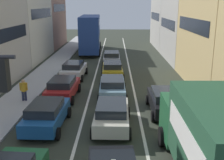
{
  "coord_description": "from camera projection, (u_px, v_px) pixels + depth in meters",
  "views": [
    {
      "loc": [
        0.23,
        -6.57,
        6.64
      ],
      "look_at": [
        0.0,
        12.0,
        1.6
      ],
      "focal_mm": 45.09,
      "sensor_mm": 36.0,
      "label": 1
    }
  ],
  "objects": [
    {
      "name": "sidewalk_left",
      "position": [
        45.0,
        73.0,
        27.44
      ],
      "size": [
        2.6,
        64.0,
        0.14
      ],
      "primitive_type": "cube",
      "color": "#AEAEAE",
      "rests_on": "ground"
    },
    {
      "name": "lane_stripe_left",
      "position": [
        96.0,
        74.0,
        27.4
      ],
      "size": [
        0.16,
        60.0,
        0.01
      ],
      "primitive_type": "cube",
      "color": "silver",
      "rests_on": "ground"
    },
    {
      "name": "lane_stripe_right",
      "position": [
        130.0,
        74.0,
        27.36
      ],
      "size": [
        0.16,
        60.0,
        0.01
      ],
      "primitive_type": "cube",
      "color": "silver",
      "rests_on": "ground"
    },
    {
      "name": "building_row_right",
      "position": [
        219.0,
        21.0,
        26.1
      ],
      "size": [
        7.2,
        43.9,
        12.95
      ],
      "rotation": [
        0.0,
        0.0,
        -1.57
      ],
      "color": "#B2ADA3",
      "rests_on": "ground"
    },
    {
      "name": "removalist_box_truck",
      "position": [
        210.0,
        137.0,
        10.22
      ],
      "size": [
        2.72,
        7.71,
        3.58
      ],
      "rotation": [
        0.0,
        0.0,
        1.57
      ],
      "color": "#1E5933",
      "rests_on": "ground"
    },
    {
      "name": "sedan_centre_lane_second",
      "position": [
        112.0,
        114.0,
        15.4
      ],
      "size": [
        2.14,
        4.34,
        1.49
      ],
      "rotation": [
        0.0,
        0.0,
        1.55
      ],
      "color": "beige",
      "rests_on": "ground"
    },
    {
      "name": "wagon_left_lane_second",
      "position": [
        46.0,
        114.0,
        15.41
      ],
      "size": [
        2.17,
        4.35,
        1.49
      ],
      "rotation": [
        0.0,
        0.0,
        1.54
      ],
      "color": "#194C8C",
      "rests_on": "ground"
    },
    {
      "name": "hatchback_centre_lane_third",
      "position": [
        112.0,
        87.0,
        20.5
      ],
      "size": [
        2.11,
        4.32,
        1.49
      ],
      "rotation": [
        0.0,
        0.0,
        1.58
      ],
      "color": "#759EB7",
      "rests_on": "ground"
    },
    {
      "name": "sedan_left_lane_third",
      "position": [
        63.0,
        88.0,
        20.29
      ],
      "size": [
        2.2,
        4.37,
        1.49
      ],
      "rotation": [
        0.0,
        0.0,
        1.53
      ],
      "color": "#A51E1E",
      "rests_on": "ground"
    },
    {
      "name": "coupe_centre_lane_fourth",
      "position": [
        112.0,
        69.0,
        26.01
      ],
      "size": [
        2.16,
        4.35,
        1.49
      ],
      "rotation": [
        0.0,
        0.0,
        1.6
      ],
      "color": "#B29319",
      "rests_on": "ground"
    },
    {
      "name": "sedan_left_lane_fourth",
      "position": [
        74.0,
        69.0,
        25.9
      ],
      "size": [
        2.22,
        4.38,
        1.49
      ],
      "rotation": [
        0.0,
        0.0,
        1.53
      ],
      "color": "silver",
      "rests_on": "ground"
    },
    {
      "name": "sedan_centre_lane_fifth",
      "position": [
        112.0,
        58.0,
        31.53
      ],
      "size": [
        2.1,
        4.32,
        1.49
      ],
      "rotation": [
        0.0,
        0.0,
        1.58
      ],
      "color": "gray",
      "rests_on": "ground"
    },
    {
      "name": "sedan_right_lane_behind_truck",
      "position": [
        165.0,
        101.0,
        17.57
      ],
      "size": [
        2.06,
        4.3,
        1.49
      ],
      "rotation": [
        0.0,
        0.0,
        1.57
      ],
      "color": "black",
      "rests_on": "ground"
    },
    {
      "name": "bus_mid_queue_primary",
      "position": [
        90.0,
        32.0,
        39.01
      ],
      "size": [
        3.13,
        10.59,
        5.06
      ],
      "rotation": [
        0.0,
        0.0,
        1.61
      ],
      "color": "navy",
      "rests_on": "ground"
    },
    {
      "name": "pedestrian_mid_sidewalk",
      "position": [
        24.0,
        89.0,
        19.35
      ],
      "size": [
        0.54,
        0.34,
        1.66
      ],
      "rotation": [
        0.0,
        0.0,
        1.7
      ],
      "color": "#262D47",
      "rests_on": "ground"
    }
  ]
}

